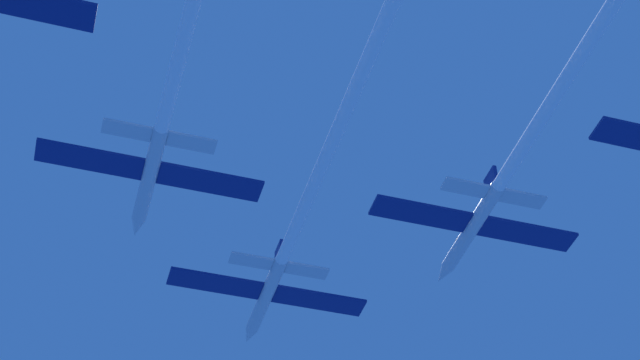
# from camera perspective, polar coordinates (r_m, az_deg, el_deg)

# --- Properties ---
(jet_lead) EXTENTS (17.12, 42.68, 2.84)m
(jet_lead) POSITION_cam_1_polar(r_m,az_deg,el_deg) (82.29, -1.21, -2.29)
(jet_lead) COLOR silver
(jet_left_wing) EXTENTS (17.12, 42.04, 2.84)m
(jet_left_wing) POSITION_cam_1_polar(r_m,az_deg,el_deg) (72.84, -8.01, 5.37)
(jet_left_wing) COLOR silver
(jet_right_wing) EXTENTS (17.12, 43.33, 2.84)m
(jet_right_wing) POSITION_cam_1_polar(r_m,az_deg,el_deg) (77.56, 11.28, 2.20)
(jet_right_wing) COLOR silver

